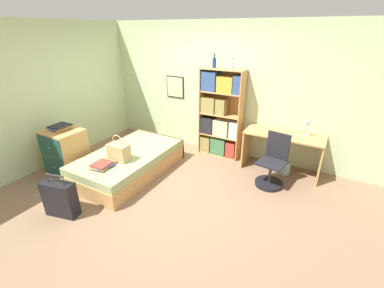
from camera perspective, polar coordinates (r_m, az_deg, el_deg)
The scene contains 16 objects.
ground_plane at distance 4.52m, azimuth -6.22°, elevation -8.50°, with size 14.00×14.00×0.00m, color #84664C.
wall_back at distance 5.41m, azimuth 3.79°, elevation 12.13°, with size 10.00×0.09×2.60m.
wall_left at distance 5.64m, azimuth -27.16°, elevation 10.05°, with size 0.06×10.00×2.60m.
bed at distance 4.86m, azimuth -13.61°, elevation -3.85°, with size 1.15×1.99×0.40m.
handbag at distance 4.46m, azimuth -15.96°, elevation -1.67°, with size 0.36×0.20×0.45m.
book_stack_on_bed at distance 4.36m, azimuth -19.29°, elevation -4.43°, with size 0.33×0.39×0.07m.
suitcase at distance 4.10m, azimuth -27.21°, elevation -10.79°, with size 0.49×0.28×0.65m.
dresser at distance 5.18m, azimuth -26.24°, elevation -1.49°, with size 0.63×0.57×0.80m.
magazine_pile_on_dresser at distance 5.06m, azimuth -27.24°, elevation 3.28°, with size 0.31×0.38×0.09m.
bookcase at distance 5.19m, azimuth 6.16°, elevation 6.13°, with size 0.84×0.34×1.76m.
bottle_green at distance 5.05m, azimuth 4.97°, elevation 17.60°, with size 0.07×0.07×0.26m.
bottle_brown at distance 4.90m, azimuth 9.00°, elevation 16.90°, with size 0.06×0.06×0.19m.
desk at distance 4.89m, azimuth 19.50°, elevation -0.18°, with size 1.36×0.57×0.74m.
desk_lamp at distance 4.75m, azimuth 24.54°, elevation 4.01°, with size 0.15×0.10×0.35m.
desk_chair at distance 4.51m, azimuth 17.29°, elevation -5.35°, with size 0.48×0.48×0.89m.
waste_bin at distance 5.00m, azimuth 19.86°, elevation -4.91°, with size 0.20×0.20×0.24m.
Camera 1 is at (2.25, -3.07, 2.43)m, focal length 24.00 mm.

